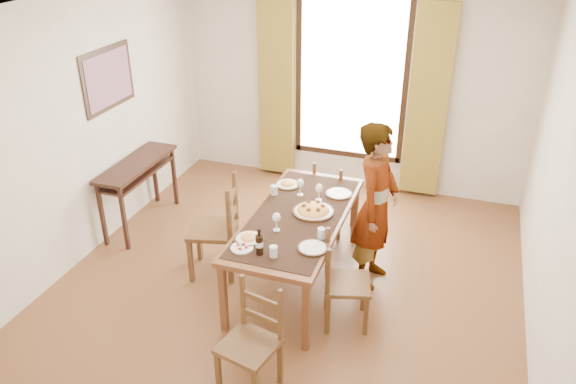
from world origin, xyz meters
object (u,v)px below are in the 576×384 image
(console_table, at_px, (137,171))
(dining_table, at_px, (297,221))
(pasta_platter, at_px, (313,208))
(man, at_px, (376,206))

(console_table, relative_size, dining_table, 0.61)
(dining_table, relative_size, pasta_platter, 4.92)
(console_table, bearing_deg, pasta_platter, -9.96)
(man, bearing_deg, console_table, 94.12)
(console_table, relative_size, pasta_platter, 3.00)
(man, distance_m, pasta_platter, 0.60)
(dining_table, distance_m, man, 0.77)
(man, bearing_deg, dining_table, 118.72)
(console_table, distance_m, pasta_platter, 2.25)
(dining_table, xyz_separation_m, man, (0.71, 0.26, 0.15))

